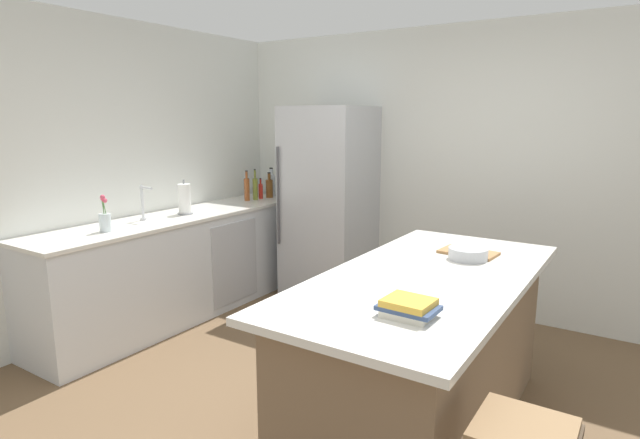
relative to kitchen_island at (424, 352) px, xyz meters
name	(u,v)px	position (x,y,z in m)	size (l,w,h in m)	color
ground_plane	(340,418)	(-0.44, -0.18, -0.47)	(7.20, 7.20, 0.00)	brown
wall_rear	(467,172)	(-0.44, 2.07, 0.83)	(6.00, 0.10, 2.60)	silver
wall_left	(81,179)	(-2.89, -0.18, 0.83)	(0.10, 6.00, 2.60)	silver
counter_run_left	(183,264)	(-2.53, 0.51, -0.01)	(0.65, 2.85, 0.93)	silver
kitchen_island	(424,352)	(0.00, 0.00, 0.00)	(1.00, 2.13, 0.93)	#7A6047
refrigerator	(329,204)	(-1.68, 1.67, 0.47)	(0.77, 0.74, 1.89)	#B7BABF
sink_faucet	(143,202)	(-2.58, 0.16, 0.62)	(0.15, 0.05, 0.30)	silver
flower_vase	(105,220)	(-2.47, -0.29, 0.55)	(0.09, 0.09, 0.28)	silver
paper_towel_roll	(185,199)	(-2.51, 0.55, 0.59)	(0.14, 0.14, 0.31)	gray
soda_bottle	(271,185)	(-2.52, 1.81, 0.59)	(0.08, 0.08, 0.32)	silver
whiskey_bottle	(269,188)	(-2.48, 1.72, 0.57)	(0.08, 0.08, 0.28)	brown
hot_sauce_bottle	(261,191)	(-2.52, 1.62, 0.54)	(0.05, 0.05, 0.22)	red
olive_oil_bottle	(255,188)	(-2.52, 1.53, 0.58)	(0.05, 0.05, 0.32)	olive
vinegar_bottle	(247,189)	(-2.55, 1.44, 0.59)	(0.06, 0.06, 0.32)	#994C23
cookbook_stack	(408,308)	(0.16, -0.62, 0.50)	(0.26, 0.19, 0.08)	silver
mixing_bowl	(468,254)	(0.09, 0.44, 0.50)	(0.24, 0.24, 0.07)	#B2B5BA
cutting_board	(468,253)	(0.05, 0.57, 0.47)	(0.36, 0.24, 0.02)	#9E7042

